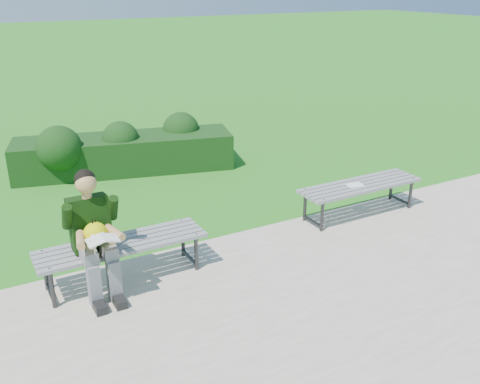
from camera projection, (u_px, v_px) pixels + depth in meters
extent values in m
plane|color=#306717|center=(230.00, 236.00, 6.89)|extent=(80.00, 80.00, 0.00)
cube|color=#ADA692|center=(310.00, 302.00, 5.47)|extent=(30.00, 3.50, 0.02)
cube|color=#114012|center=(125.00, 154.00, 9.14)|extent=(3.74, 1.78, 0.60)
sphere|color=#114012|center=(59.00, 148.00, 8.51)|extent=(0.88, 0.88, 0.73)
sphere|color=#114012|center=(121.00, 140.00, 8.97)|extent=(0.76, 0.76, 0.62)
sphere|color=#114012|center=(181.00, 130.00, 9.52)|extent=(0.80, 0.80, 0.65)
cube|color=slate|center=(128.00, 252.00, 5.53)|extent=(1.80, 0.08, 0.04)
cube|color=slate|center=(125.00, 248.00, 5.61)|extent=(1.80, 0.08, 0.04)
cube|color=slate|center=(122.00, 244.00, 5.70)|extent=(1.80, 0.08, 0.04)
cube|color=slate|center=(119.00, 240.00, 5.78)|extent=(1.80, 0.08, 0.04)
cube|color=slate|center=(116.00, 236.00, 5.87)|extent=(1.80, 0.08, 0.04)
cylinder|color=#2D2D30|center=(52.00, 290.00, 5.28)|extent=(0.04, 0.04, 0.41)
cylinder|color=#2D2D30|center=(45.00, 273.00, 5.59)|extent=(0.04, 0.04, 0.41)
cylinder|color=#2D2D30|center=(46.00, 265.00, 5.36)|extent=(0.04, 0.42, 0.04)
cylinder|color=#2D2D30|center=(51.00, 293.00, 5.49)|extent=(0.04, 0.42, 0.04)
cylinder|color=gray|center=(49.00, 268.00, 5.17)|extent=(0.02, 0.02, 0.01)
cylinder|color=gray|center=(42.00, 251.00, 5.51)|extent=(0.02, 0.02, 0.01)
cylinder|color=#2D2D30|center=(196.00, 253.00, 5.98)|extent=(0.04, 0.04, 0.41)
cylinder|color=#2D2D30|center=(183.00, 240.00, 6.29)|extent=(0.04, 0.04, 0.41)
cylinder|color=#2D2D30|center=(189.00, 232.00, 6.06)|extent=(0.04, 0.42, 0.04)
cylinder|color=#2D2D30|center=(190.00, 258.00, 6.18)|extent=(0.04, 0.42, 0.04)
cylinder|color=gray|center=(196.00, 234.00, 5.87)|extent=(0.02, 0.02, 0.01)
cylinder|color=gray|center=(181.00, 220.00, 6.21)|extent=(0.02, 0.02, 0.01)
cube|color=slate|center=(371.00, 190.00, 7.15)|extent=(1.80, 0.08, 0.04)
cube|color=slate|center=(365.00, 188.00, 7.24)|extent=(1.80, 0.08, 0.04)
cube|color=slate|center=(360.00, 185.00, 7.32)|extent=(1.80, 0.08, 0.04)
cube|color=slate|center=(355.00, 183.00, 7.41)|extent=(1.80, 0.09, 0.04)
cube|color=slate|center=(351.00, 181.00, 7.49)|extent=(1.80, 0.09, 0.04)
cylinder|color=#2D2D30|center=(322.00, 217.00, 6.90)|extent=(0.04, 0.04, 0.41)
cylinder|color=#2D2D30|center=(305.00, 206.00, 7.21)|extent=(0.04, 0.04, 0.41)
cylinder|color=#2D2D30|center=(314.00, 199.00, 6.99)|extent=(0.04, 0.42, 0.04)
cylinder|color=#2D2D30|center=(313.00, 221.00, 7.11)|extent=(0.04, 0.42, 0.04)
cylinder|color=gray|center=(324.00, 199.00, 6.79)|extent=(0.02, 0.02, 0.01)
cylinder|color=gray|center=(305.00, 189.00, 7.13)|extent=(0.02, 0.02, 0.01)
cylinder|color=#2D2D30|center=(410.00, 195.00, 7.60)|extent=(0.04, 0.04, 0.41)
cylinder|color=#2D2D30|center=(391.00, 186.00, 7.91)|extent=(0.04, 0.04, 0.41)
cylinder|color=#2D2D30|center=(402.00, 179.00, 7.69)|extent=(0.04, 0.42, 0.04)
cylinder|color=#2D2D30|center=(400.00, 200.00, 7.81)|extent=(0.04, 0.42, 0.04)
cylinder|color=gray|center=(413.00, 179.00, 7.49)|extent=(0.02, 0.02, 0.01)
cylinder|color=gray|center=(392.00, 170.00, 7.83)|extent=(0.02, 0.02, 0.01)
cube|color=slate|center=(87.00, 252.00, 5.36)|extent=(0.14, 0.42, 0.13)
cube|color=slate|center=(107.00, 247.00, 5.45)|extent=(0.14, 0.42, 0.13)
cube|color=slate|center=(94.00, 285.00, 5.32)|extent=(0.12, 0.13, 0.45)
cube|color=slate|center=(114.00, 280.00, 5.41)|extent=(0.12, 0.13, 0.45)
cube|color=black|center=(99.00, 305.00, 5.30)|extent=(0.11, 0.26, 0.09)
cube|color=black|center=(119.00, 300.00, 5.39)|extent=(0.11, 0.26, 0.09)
cube|color=black|center=(90.00, 223.00, 5.48)|extent=(0.40, 0.30, 0.59)
cylinder|color=tan|center=(87.00, 195.00, 5.35)|extent=(0.10, 0.10, 0.08)
sphere|color=tan|center=(86.00, 183.00, 5.28)|extent=(0.21, 0.21, 0.21)
sphere|color=black|center=(85.00, 180.00, 5.30)|extent=(0.21, 0.21, 0.21)
cylinder|color=black|center=(67.00, 217.00, 5.24)|extent=(0.10, 0.21, 0.30)
cylinder|color=black|center=(113.00, 208.00, 5.45)|extent=(0.10, 0.21, 0.30)
cylinder|color=tan|center=(80.00, 240.00, 5.15)|extent=(0.14, 0.31, 0.08)
cylinder|color=tan|center=(115.00, 232.00, 5.30)|extent=(0.14, 0.31, 0.08)
sphere|color=tan|center=(92.00, 245.00, 5.05)|extent=(0.09, 0.09, 0.09)
sphere|color=tan|center=(113.00, 240.00, 5.14)|extent=(0.09, 0.09, 0.09)
sphere|color=#D0C605|center=(95.00, 234.00, 5.32)|extent=(0.24, 0.24, 0.24)
cone|color=orange|center=(99.00, 239.00, 5.23)|extent=(0.07, 0.07, 0.07)
cone|color=black|center=(92.00, 222.00, 5.27)|extent=(0.03, 0.04, 0.08)
cone|color=black|center=(95.00, 221.00, 5.29)|extent=(0.03, 0.04, 0.06)
sphere|color=white|center=(93.00, 236.00, 5.20)|extent=(0.04, 0.04, 0.04)
sphere|color=white|center=(102.00, 234.00, 5.25)|extent=(0.04, 0.04, 0.04)
cube|color=white|center=(95.00, 241.00, 5.03)|extent=(0.15, 0.20, 0.05)
cube|color=white|center=(110.00, 238.00, 5.10)|extent=(0.15, 0.20, 0.05)
cube|color=white|center=(355.00, 185.00, 7.27)|extent=(0.24, 0.19, 0.01)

